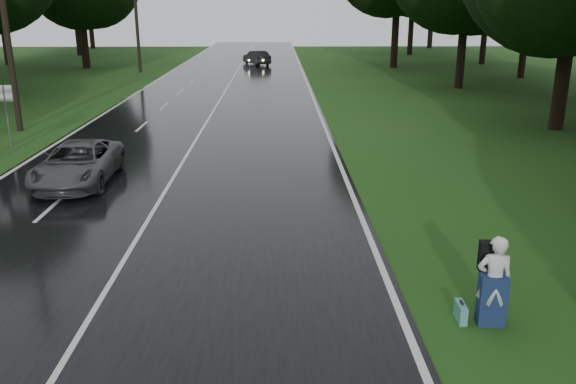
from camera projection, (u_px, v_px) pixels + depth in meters
name	position (u px, v px, depth m)	size (l,w,h in m)	color
ground	(59.00, 372.00, 9.36)	(160.00, 160.00, 0.00)	#214B16
road	(204.00, 126.00, 28.42)	(12.00, 140.00, 0.04)	black
lane_center	(204.00, 126.00, 28.41)	(0.12, 140.00, 0.01)	silver
grey_car	(78.00, 163.00, 19.11)	(2.16, 4.68, 1.30)	#4A4D4F
far_car	(257.00, 58.00, 58.16)	(1.44, 4.12, 1.36)	black
hitchhiker	(493.00, 284.00, 10.58)	(0.67, 0.61, 1.72)	silver
suitcase	(461.00, 312.00, 10.86)	(0.14, 0.48, 0.34)	teal
utility_pole_mid	(20.00, 131.00, 27.54)	(1.80, 0.28, 10.87)	black
utility_pole_far	(140.00, 72.00, 51.96)	(1.80, 0.28, 10.88)	black
road_sign_b	(12.00, 150.00, 23.78)	(0.63, 0.10, 2.62)	white
tree_left_f	(87.00, 68.00, 55.49)	(8.86, 8.86, 13.85)	black
tree_right_d	(555.00, 129.00, 27.93)	(8.34, 8.34, 13.04)	black
tree_right_e	(458.00, 88.00, 41.92)	(9.26, 9.26, 14.47)	black
tree_right_f	(393.00, 67.00, 56.07)	(10.96, 10.96, 17.13)	black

